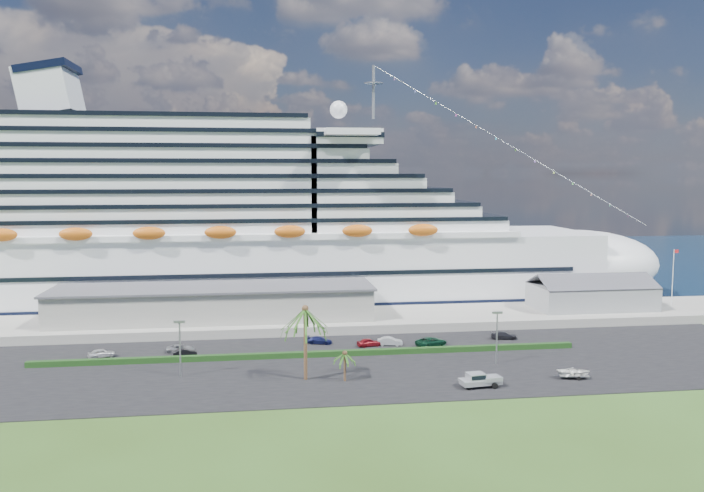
{
  "coord_description": "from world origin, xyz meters",
  "views": [
    {
      "loc": [
        -16.6,
        -92.13,
        29.62
      ],
      "look_at": [
        0.35,
        30.0,
        16.58
      ],
      "focal_mm": 35.0,
      "sensor_mm": 36.0,
      "label": 1
    }
  ],
  "objects": [
    {
      "name": "parked_car_0",
      "position": [
        -41.75,
        20.27,
        0.83
      ],
      "size": [
        4.49,
        3.1,
        1.42
      ],
      "primitive_type": "imported",
      "rotation": [
        0.0,
        0.0,
        1.95
      ],
      "color": "#B5B5B7",
      "rests_on": "asphalt_lot"
    },
    {
      "name": "parked_car_4",
      "position": [
        2.09,
        21.48,
        0.82
      ],
      "size": [
        4.36,
        2.45,
        1.4
      ],
      "primitive_type": "imported",
      "rotation": [
        0.0,
        0.0,
        1.77
      ],
      "color": "maroon",
      "rests_on": "asphalt_lot"
    },
    {
      "name": "ground",
      "position": [
        0.0,
        0.0,
        0.0
      ],
      "size": [
        420.0,
        420.0,
        0.0
      ],
      "primitive_type": "plane",
      "color": "#2E4617",
      "rests_on": "ground"
    },
    {
      "name": "parked_car_6",
      "position": [
        12.79,
        20.22,
        0.9
      ],
      "size": [
        6.21,
        4.63,
        1.57
      ],
      "primitive_type": "imported",
      "rotation": [
        0.0,
        0.0,
        1.98
      ],
      "color": "#0D3723",
      "rests_on": "asphalt_lot"
    },
    {
      "name": "palm_tall",
      "position": [
        -10.0,
        4.0,
        9.2
      ],
      "size": [
        8.82,
        8.82,
        11.13
      ],
      "color": "#47301E",
      "rests_on": "ground"
    },
    {
      "name": "parked_car_3",
      "position": [
        -6.13,
        24.46,
        0.76
      ],
      "size": [
        4.74,
        3.03,
        1.28
      ],
      "primitive_type": "imported",
      "rotation": [
        0.0,
        0.0,
        1.27
      ],
      "color": "#141947",
      "rests_on": "asphalt_lot"
    },
    {
      "name": "water",
      "position": [
        0.0,
        130.0,
        0.01
      ],
      "size": [
        420.0,
        160.0,
        0.02
      ],
      "primitive_type": "cube",
      "color": "#0A1E30",
      "rests_on": "ground"
    },
    {
      "name": "terminal_building",
      "position": [
        -25.0,
        40.0,
        5.01
      ],
      "size": [
        61.0,
        15.0,
        6.3
      ],
      "color": "gray",
      "rests_on": "wharf"
    },
    {
      "name": "boat_trailer",
      "position": [
        28.41,
        -1.03,
        1.13
      ],
      "size": [
        5.48,
        4.04,
        1.52
      ],
      "color": "gray",
      "rests_on": "asphalt_lot"
    },
    {
      "name": "lamp_post_right",
      "position": [
        20.0,
        8.0,
        5.34
      ],
      "size": [
        1.6,
        0.35,
        8.27
      ],
      "color": "gray",
      "rests_on": "asphalt_lot"
    },
    {
      "name": "parked_car_2",
      "position": [
        -29.51,
        21.88,
        0.75
      ],
      "size": [
        4.53,
        2.13,
        1.25
      ],
      "primitive_type": "imported",
      "rotation": [
        0.0,
        0.0,
        1.56
      ],
      "color": "gray",
      "rests_on": "asphalt_lot"
    },
    {
      "name": "parked_car_5",
      "position": [
        5.81,
        21.65,
        0.83
      ],
      "size": [
        4.54,
        2.34,
        1.43
      ],
      "primitive_type": "imported",
      "rotation": [
        0.0,
        0.0,
        1.37
      ],
      "color": "#B0B4B8",
      "rests_on": "asphalt_lot"
    },
    {
      "name": "parked_car_1",
      "position": [
        -28.63,
        19.05,
        0.77
      ],
      "size": [
        4.18,
        2.57,
        1.3
      ],
      "primitive_type": "imported",
      "rotation": [
        0.0,
        0.0,
        1.9
      ],
      "color": "black",
      "rests_on": "asphalt_lot"
    },
    {
      "name": "lamp_post_left",
      "position": [
        -28.0,
        8.0,
        5.34
      ],
      "size": [
        1.6,
        0.35,
        8.27
      ],
      "color": "gray",
      "rests_on": "asphalt_lot"
    },
    {
      "name": "wharf",
      "position": [
        0.0,
        40.0,
        0.9
      ],
      "size": [
        240.0,
        20.0,
        1.8
      ],
      "primitive_type": "cube",
      "color": "gray",
      "rests_on": "ground"
    },
    {
      "name": "palm_short",
      "position": [
        -4.5,
        2.5,
        3.67
      ],
      "size": [
        3.53,
        3.53,
        4.56
      ],
      "color": "#47301E",
      "rests_on": "ground"
    },
    {
      "name": "hedge",
      "position": [
        -8.0,
        16.0,
        0.57
      ],
      "size": [
        88.0,
        1.1,
        0.9
      ],
      "primitive_type": "cube",
      "color": "black",
      "rests_on": "asphalt_lot"
    },
    {
      "name": "cruise_ship",
      "position": [
        -21.53,
        64.0,
        16.69
      ],
      "size": [
        191.0,
        38.0,
        54.0
      ],
      "color": "silver",
      "rests_on": "ground"
    },
    {
      "name": "pickup_truck",
      "position": [
        13.71,
        -2.95,
        1.23
      ],
      "size": [
        5.95,
        2.79,
        2.02
      ],
      "color": "black",
      "rests_on": "asphalt_lot"
    },
    {
      "name": "parked_car_7",
      "position": [
        26.89,
        23.29,
        0.8
      ],
      "size": [
        4.91,
        2.65,
        1.35
      ],
      "primitive_type": "imported",
      "rotation": [
        0.0,
        0.0,
        1.4
      ],
      "color": "#222228",
      "rests_on": "asphalt_lot"
    },
    {
      "name": "flagpole",
      "position": [
        70.04,
        40.0,
        8.27
      ],
      "size": [
        1.08,
        0.16,
        12.0
      ],
      "color": "silver",
      "rests_on": "wharf"
    },
    {
      "name": "asphalt_lot",
      "position": [
        0.0,
        11.0,
        0.06
      ],
      "size": [
        140.0,
        38.0,
        0.12
      ],
      "primitive_type": "cube",
      "color": "black",
      "rests_on": "ground"
    },
    {
      "name": "port_shed",
      "position": [
        52.0,
        40.0,
        4.4
      ],
      "size": [
        24.0,
        12.31,
        7.37
      ],
      "color": "gray",
      "rests_on": "wharf"
    }
  ]
}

